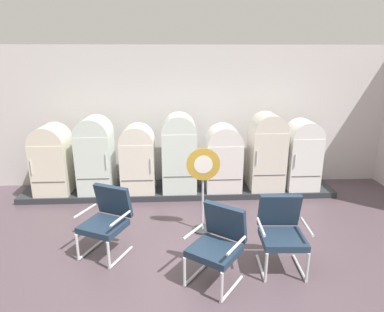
{
  "coord_description": "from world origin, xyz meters",
  "views": [
    {
      "loc": [
        -0.07,
        -3.58,
        2.83
      ],
      "look_at": [
        0.26,
        2.75,
        0.89
      ],
      "focal_mm": 31.21,
      "sensor_mm": 36.0,
      "label": 1
    }
  ],
  "objects_px": {
    "refrigerator_3": "(179,151)",
    "armchair_left": "(107,217)",
    "refrigerator_5": "(267,149)",
    "armchair_right": "(281,229)",
    "sign_stand": "(203,189)",
    "refrigerator_1": "(95,153)",
    "refrigerator_2": "(138,157)",
    "refrigerator_6": "(302,153)",
    "refrigerator_4": "(223,156)",
    "refrigerator_0": "(52,157)",
    "armchair_center": "(218,241)"
  },
  "relations": [
    {
      "from": "refrigerator_0",
      "to": "refrigerator_2",
      "type": "height_order",
      "value": "refrigerator_0"
    },
    {
      "from": "refrigerator_4",
      "to": "refrigerator_5",
      "type": "bearing_deg",
      "value": 0.47
    },
    {
      "from": "armchair_left",
      "to": "sign_stand",
      "type": "distance_m",
      "value": 1.55
    },
    {
      "from": "refrigerator_2",
      "to": "armchair_right",
      "type": "xyz_separation_m",
      "value": [
        2.18,
        -2.51,
        -0.28
      ]
    },
    {
      "from": "armchair_center",
      "to": "refrigerator_2",
      "type": "bearing_deg",
      "value": 114.95
    },
    {
      "from": "refrigerator_3",
      "to": "refrigerator_5",
      "type": "distance_m",
      "value": 1.8
    },
    {
      "from": "refrigerator_6",
      "to": "armchair_right",
      "type": "xyz_separation_m",
      "value": [
        -1.2,
        -2.52,
        -0.32
      ]
    },
    {
      "from": "refrigerator_1",
      "to": "refrigerator_2",
      "type": "height_order",
      "value": "refrigerator_1"
    },
    {
      "from": "refrigerator_3",
      "to": "refrigerator_4",
      "type": "xyz_separation_m",
      "value": [
        0.91,
        -0.01,
        -0.14
      ]
    },
    {
      "from": "refrigerator_0",
      "to": "refrigerator_4",
      "type": "relative_size",
      "value": 1.03
    },
    {
      "from": "refrigerator_5",
      "to": "refrigerator_6",
      "type": "relative_size",
      "value": 1.1
    },
    {
      "from": "refrigerator_3",
      "to": "armchair_left",
      "type": "xyz_separation_m",
      "value": [
        -1.09,
        -2.08,
        -0.4
      ]
    },
    {
      "from": "refrigerator_0",
      "to": "armchair_left",
      "type": "bearing_deg",
      "value": -54.97
    },
    {
      "from": "refrigerator_5",
      "to": "sign_stand",
      "type": "distance_m",
      "value": 2.12
    },
    {
      "from": "refrigerator_3",
      "to": "refrigerator_4",
      "type": "bearing_deg",
      "value": -0.59
    },
    {
      "from": "refrigerator_1",
      "to": "armchair_left",
      "type": "distance_m",
      "value": 2.19
    },
    {
      "from": "refrigerator_4",
      "to": "armchair_center",
      "type": "xyz_separation_m",
      "value": [
        -0.46,
        -2.79,
        -0.26
      ]
    },
    {
      "from": "refrigerator_6",
      "to": "armchair_left",
      "type": "xyz_separation_m",
      "value": [
        -3.63,
        -2.05,
        -0.32
      ]
    },
    {
      "from": "refrigerator_5",
      "to": "armchair_center",
      "type": "xyz_separation_m",
      "value": [
        -1.35,
        -2.8,
        -0.4
      ]
    },
    {
      "from": "refrigerator_3",
      "to": "refrigerator_6",
      "type": "bearing_deg",
      "value": -0.55
    },
    {
      "from": "refrigerator_5",
      "to": "refrigerator_3",
      "type": "bearing_deg",
      "value": 179.94
    },
    {
      "from": "refrigerator_0",
      "to": "refrigerator_3",
      "type": "height_order",
      "value": "refrigerator_3"
    },
    {
      "from": "refrigerator_2",
      "to": "armchair_center",
      "type": "distance_m",
      "value": 3.06
    },
    {
      "from": "refrigerator_5",
      "to": "refrigerator_6",
      "type": "xyz_separation_m",
      "value": [
        0.75,
        -0.02,
        -0.08
      ]
    },
    {
      "from": "refrigerator_0",
      "to": "refrigerator_3",
      "type": "bearing_deg",
      "value": -0.25
    },
    {
      "from": "refrigerator_6",
      "to": "armchair_right",
      "type": "relative_size",
      "value": 1.44
    },
    {
      "from": "refrigerator_4",
      "to": "refrigerator_5",
      "type": "distance_m",
      "value": 0.9
    },
    {
      "from": "refrigerator_5",
      "to": "armchair_right",
      "type": "distance_m",
      "value": 2.61
    },
    {
      "from": "refrigerator_5",
      "to": "armchair_left",
      "type": "bearing_deg",
      "value": -144.24
    },
    {
      "from": "armchair_left",
      "to": "refrigerator_6",
      "type": "bearing_deg",
      "value": 29.49
    },
    {
      "from": "refrigerator_2",
      "to": "refrigerator_6",
      "type": "distance_m",
      "value": 3.38
    },
    {
      "from": "armchair_right",
      "to": "refrigerator_5",
      "type": "bearing_deg",
      "value": 79.86
    },
    {
      "from": "refrigerator_1",
      "to": "refrigerator_3",
      "type": "bearing_deg",
      "value": 0.07
    },
    {
      "from": "sign_stand",
      "to": "refrigerator_3",
      "type": "bearing_deg",
      "value": 102.97
    },
    {
      "from": "refrigerator_1",
      "to": "refrigerator_4",
      "type": "bearing_deg",
      "value": -0.16
    },
    {
      "from": "armchair_right",
      "to": "armchair_center",
      "type": "bearing_deg",
      "value": -164.28
    },
    {
      "from": "refrigerator_6",
      "to": "refrigerator_1",
      "type": "bearing_deg",
      "value": 179.7
    },
    {
      "from": "armchair_right",
      "to": "sign_stand",
      "type": "bearing_deg",
      "value": 134.71
    },
    {
      "from": "refrigerator_4",
      "to": "armchair_center",
      "type": "height_order",
      "value": "refrigerator_4"
    },
    {
      "from": "refrigerator_3",
      "to": "armchair_center",
      "type": "distance_m",
      "value": 2.86
    },
    {
      "from": "refrigerator_1",
      "to": "refrigerator_5",
      "type": "height_order",
      "value": "refrigerator_5"
    },
    {
      "from": "refrigerator_0",
      "to": "refrigerator_1",
      "type": "height_order",
      "value": "refrigerator_1"
    },
    {
      "from": "refrigerator_4",
      "to": "armchair_left",
      "type": "relative_size",
      "value": 1.35
    },
    {
      "from": "refrigerator_0",
      "to": "armchair_right",
      "type": "xyz_separation_m",
      "value": [
        3.89,
        -2.56,
        -0.29
      ]
    },
    {
      "from": "refrigerator_4",
      "to": "armchair_left",
      "type": "xyz_separation_m",
      "value": [
        -1.99,
        -2.07,
        -0.26
      ]
    },
    {
      "from": "refrigerator_3",
      "to": "armchair_right",
      "type": "distance_m",
      "value": 2.91
    },
    {
      "from": "refrigerator_1",
      "to": "refrigerator_2",
      "type": "xyz_separation_m",
      "value": [
        0.85,
        -0.04,
        -0.09
      ]
    },
    {
      "from": "refrigerator_0",
      "to": "sign_stand",
      "type": "xyz_separation_m",
      "value": [
        2.91,
        -1.56,
        -0.09
      ]
    },
    {
      "from": "refrigerator_0",
      "to": "refrigerator_3",
      "type": "relative_size",
      "value": 0.88
    },
    {
      "from": "refrigerator_1",
      "to": "armchair_right",
      "type": "relative_size",
      "value": 1.54
    }
  ]
}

